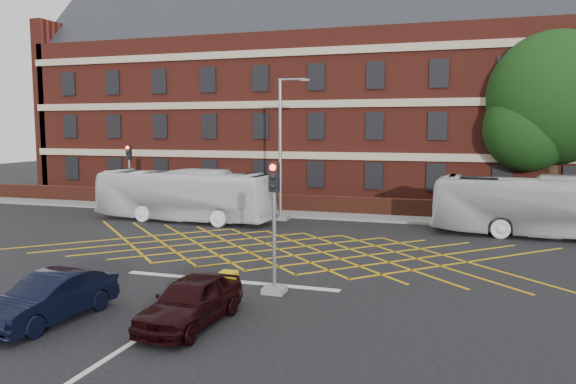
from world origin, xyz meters
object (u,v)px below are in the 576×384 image
(traffic_light_near, at_px, (274,240))
(traffic_light_far, at_px, (130,184))
(direction_signs, at_px, (132,187))
(utility_cabinet, at_px, (229,286))
(car_maroon, at_px, (191,301))
(bus_left, at_px, (184,195))
(car_navy, at_px, (50,298))
(street_lamp, at_px, (281,173))
(deciduous_tree, at_px, (554,107))
(bus_right, at_px, (547,207))

(traffic_light_near, relative_size, traffic_light_far, 1.00)
(direction_signs, relative_size, utility_cabinet, 2.33)
(car_maroon, height_order, utility_cabinet, car_maroon)
(bus_left, bearing_deg, car_navy, -160.65)
(car_navy, xyz_separation_m, utility_cabinet, (3.98, 3.19, -0.20))
(car_navy, bearing_deg, utility_cabinet, 43.63)
(car_navy, relative_size, traffic_light_far, 0.95)
(traffic_light_near, distance_m, street_lamp, 14.90)
(deciduous_tree, bearing_deg, utility_cabinet, -118.40)
(direction_signs, bearing_deg, traffic_light_far, -61.13)
(car_navy, bearing_deg, deciduous_tree, 62.64)
(traffic_light_far, bearing_deg, traffic_light_near, -44.23)
(bus_left, distance_m, car_navy, 17.09)
(traffic_light_near, relative_size, utility_cabinet, 4.52)
(traffic_light_far, bearing_deg, car_maroon, -52.72)
(car_maroon, bearing_deg, street_lamp, 103.08)
(bus_left, bearing_deg, traffic_light_near, -137.46)
(car_maroon, bearing_deg, deciduous_tree, 66.33)
(bus_left, distance_m, utility_cabinet, 15.82)
(utility_cabinet, bearing_deg, street_lamp, 102.35)
(bus_right, distance_m, direction_signs, 25.74)
(bus_left, relative_size, street_lamp, 1.31)
(utility_cabinet, bearing_deg, deciduous_tree, 61.60)
(bus_left, height_order, car_navy, bus_left)
(bus_left, height_order, bus_right, bus_right)
(traffic_light_far, distance_m, street_lamp, 10.57)
(bus_right, xyz_separation_m, traffic_light_near, (-9.70, -12.98, 0.24))
(traffic_light_near, xyz_separation_m, utility_cabinet, (-1.07, -1.25, -1.29))
(bus_right, relative_size, car_navy, 2.68)
(car_navy, bearing_deg, traffic_light_near, 46.17)
(bus_left, height_order, direction_signs, bus_left)
(bus_left, bearing_deg, bus_right, -83.47)
(car_navy, bearing_deg, traffic_light_far, 122.42)
(bus_left, xyz_separation_m, bus_right, (19.38, 0.99, 0.02))
(bus_left, distance_m, deciduous_tree, 22.77)
(bus_right, bearing_deg, traffic_light_far, 89.02)
(traffic_light_near, height_order, direction_signs, traffic_light_near)
(car_navy, relative_size, utility_cabinet, 4.31)
(car_maroon, height_order, traffic_light_near, traffic_light_near)
(car_maroon, xyz_separation_m, street_lamp, (-3.26, 17.70, 2.08))
(traffic_light_far, height_order, street_lamp, street_lamp)
(car_maroon, bearing_deg, car_navy, -164.01)
(traffic_light_far, bearing_deg, utility_cabinet, -48.70)
(car_maroon, bearing_deg, utility_cabinet, 89.68)
(direction_signs, distance_m, utility_cabinet, 22.84)
(bus_right, xyz_separation_m, direction_signs, (-25.54, 3.17, -0.14))
(car_navy, bearing_deg, bus_left, 110.62)
(street_lamp, bearing_deg, utility_cabinet, -77.65)
(bus_right, xyz_separation_m, utility_cabinet, (-10.77, -14.22, -1.05))
(deciduous_tree, distance_m, street_lamp, 16.96)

